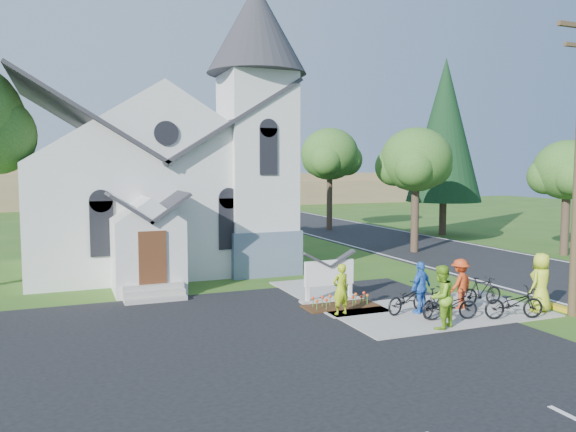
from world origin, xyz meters
name	(u,v)px	position (x,y,z in m)	size (l,w,h in m)	color
ground	(408,321)	(0.00, 0.00, 0.00)	(120.00, 120.00, 0.00)	#2D5819
parking_lot	(205,372)	(-7.00, -2.00, 0.01)	(20.00, 16.00, 0.02)	black
road	(407,244)	(10.00, 15.00, 0.01)	(8.00, 90.00, 0.02)	black
sidewalk	(437,312)	(1.50, 0.50, 0.03)	(7.00, 4.00, 0.05)	#A39D93
church	(163,158)	(-5.48, 12.48, 5.25)	(12.35, 12.00, 13.00)	white
church_sign	(329,273)	(-1.20, 3.20, 1.03)	(2.20, 0.40, 1.70)	#A39D93
flower_bed	(340,306)	(-1.20, 2.30, 0.04)	(2.60, 1.10, 0.07)	#3B2210
tree_road_near	(416,160)	(8.50, 12.00, 5.21)	(4.00, 4.00, 7.05)	#382B1E
tree_road_mid	(330,155)	(9.00, 24.00, 5.78)	(4.40, 4.40, 7.80)	#382B1E
tree_road_far	(567,171)	(15.50, 8.00, 4.63)	(3.60, 3.60, 6.30)	#382B1E
conifer	(445,130)	(15.00, 18.00, 7.39)	(5.20, 5.20, 12.40)	#382B1E
distant_hills	(176,188)	(3.36, 56.33, 2.17)	(61.00, 10.00, 5.60)	olive
cyclist_0	(341,289)	(-1.70, 1.32, 0.88)	(0.61, 0.40, 1.67)	#9EBE16
bike_0	(407,298)	(0.41, 0.66, 0.53)	(0.64, 1.83, 0.96)	black
cyclist_1	(441,297)	(0.32, -1.20, 1.00)	(0.92, 0.72, 1.90)	#78B321
bike_1	(437,302)	(1.03, -0.08, 0.53)	(0.45, 1.61, 0.96)	black
cyclist_2	(421,287)	(0.81, 0.49, 0.90)	(1.00, 0.42, 1.71)	blue
bike_2	(450,305)	(1.18, -0.55, 0.52)	(0.62, 1.78, 0.94)	black
cyclist_3	(460,284)	(2.39, 0.49, 0.90)	(1.10, 0.63, 1.70)	#C43C15
bike_3	(482,291)	(3.34, 0.51, 0.55)	(0.47, 1.67, 1.01)	black
cyclist_4	(541,282)	(4.59, -0.86, 1.03)	(0.96, 0.63, 1.97)	#C4DB29
bike_4	(514,303)	(3.12, -1.20, 0.56)	(0.67, 1.93, 1.01)	black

